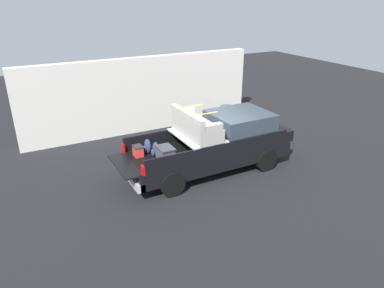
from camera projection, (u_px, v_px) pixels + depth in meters
The scene contains 4 objects.
ground_plane at pixel (207, 170), 12.13m from camera, with size 40.00×40.00×0.00m, color black.
pickup_truck at pixel (217, 143), 11.91m from camera, with size 6.05×2.06×2.23m.
building_facade at pixel (142, 95), 15.11m from camera, with size 10.15×0.36×3.18m, color silver.
trash_can at pixel (227, 116), 15.87m from camera, with size 0.60×0.60×0.98m.
Camera 1 is at (-5.56, -9.27, 5.60)m, focal length 33.14 mm.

